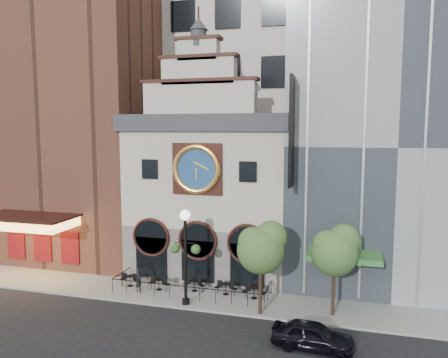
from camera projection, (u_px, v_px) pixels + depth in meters
ground at (178, 309)px, 27.53m from camera, size 120.00×120.00×0.00m
sidewalk at (191, 294)px, 29.91m from camera, size 44.00×5.00×0.15m
clock_building at (214, 188)px, 34.25m from camera, size 12.60×8.78×18.65m
theater_building at (82, 114)px, 39.11m from camera, size 14.00×15.60×25.00m
retail_building at (389, 145)px, 32.44m from camera, size 14.00×14.40×20.00m
office_tower at (248, 43)px, 44.38m from camera, size 20.00×16.00×40.00m
cafe_railing at (191, 286)px, 29.85m from camera, size 10.60×2.60×0.90m
bistro_0 at (130, 280)px, 31.08m from camera, size 1.58×0.68×0.90m
bistro_1 at (159, 283)px, 30.37m from camera, size 1.58×0.68×0.90m
bistro_2 at (194, 285)px, 30.14m from camera, size 1.58×0.68×0.90m
bistro_3 at (226, 288)px, 29.52m from camera, size 1.58×0.68×0.90m
bistro_4 at (254, 292)px, 28.83m from camera, size 1.58×0.68×0.90m
car_right at (313, 335)px, 22.47m from camera, size 4.37×2.04×1.45m
pedestrian at (139, 280)px, 30.09m from camera, size 0.44×0.62×1.61m
lamppost at (185, 246)px, 27.53m from camera, size 1.95×0.81×6.12m
tree_left at (262, 246)px, 26.04m from camera, size 2.96×2.86×5.71m
tree_right at (335, 249)px, 25.89m from camera, size 2.88×2.78×5.55m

